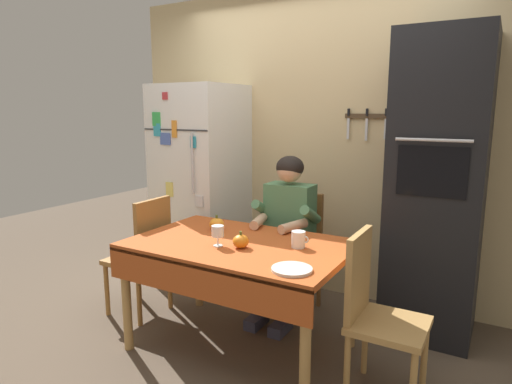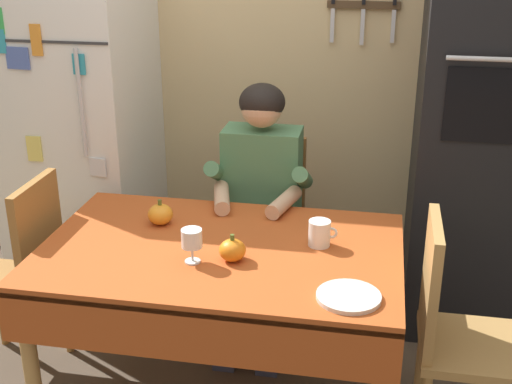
% 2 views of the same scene
% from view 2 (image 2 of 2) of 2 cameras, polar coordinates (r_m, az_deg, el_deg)
% --- Properties ---
extents(back_wall_assembly, '(3.70, 0.13, 2.60)m').
position_cam_2_polar(back_wall_assembly, '(3.65, 2.29, 12.01)').
color(back_wall_assembly, '#D1B784').
rests_on(back_wall_assembly, ground).
extents(refrigerator, '(0.68, 0.71, 1.80)m').
position_cam_2_polar(refrigerator, '(3.66, -14.50, 4.93)').
color(refrigerator, white).
rests_on(refrigerator, ground).
extents(wall_oven, '(0.60, 0.64, 2.10)m').
position_cam_2_polar(wall_oven, '(3.35, 18.51, 5.65)').
color(wall_oven, black).
rests_on(wall_oven, ground).
extents(dining_table, '(1.40, 0.90, 0.74)m').
position_cam_2_polar(dining_table, '(2.67, -3.09, -6.45)').
color(dining_table, tan).
rests_on(dining_table, ground).
extents(chair_behind_person, '(0.40, 0.40, 0.93)m').
position_cam_2_polar(chair_behind_person, '(3.42, 0.86, -2.49)').
color(chair_behind_person, brown).
rests_on(chair_behind_person, ground).
extents(seated_person, '(0.47, 0.55, 1.25)m').
position_cam_2_polar(seated_person, '(3.16, 0.30, -0.14)').
color(seated_person, '#38384C').
rests_on(seated_person, ground).
extents(chair_right_side, '(0.40, 0.40, 0.93)m').
position_cam_2_polar(chair_right_side, '(2.68, 16.26, -10.83)').
color(chair_right_side, tan).
rests_on(chair_right_side, ground).
extents(chair_left_side, '(0.40, 0.40, 0.93)m').
position_cam_2_polar(chair_left_side, '(3.12, -19.06, -6.31)').
color(chair_left_side, '#9E6B33').
rests_on(chair_left_side, ground).
extents(coffee_mug, '(0.11, 0.09, 0.10)m').
position_cam_2_polar(coffee_mug, '(2.65, 5.38, -3.46)').
color(coffee_mug, white).
rests_on(coffee_mug, dining_table).
extents(wine_glass, '(0.08, 0.08, 0.13)m').
position_cam_2_polar(wine_glass, '(2.51, -5.41, -3.99)').
color(wine_glass, white).
rests_on(wine_glass, dining_table).
extents(pumpkin_large, '(0.10, 0.10, 0.11)m').
position_cam_2_polar(pumpkin_large, '(2.53, -2.01, -4.94)').
color(pumpkin_large, orange).
rests_on(pumpkin_large, dining_table).
extents(pumpkin_medium, '(0.10, 0.10, 0.11)m').
position_cam_2_polar(pumpkin_medium, '(2.86, -8.03, -1.86)').
color(pumpkin_medium, orange).
rests_on(pumpkin_medium, dining_table).
extents(serving_tray, '(0.22, 0.22, 0.02)m').
position_cam_2_polar(serving_tray, '(2.32, 7.78, -8.69)').
color(serving_tray, silver).
rests_on(serving_tray, dining_table).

